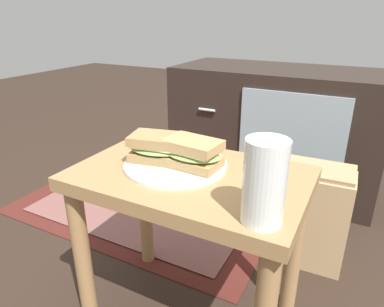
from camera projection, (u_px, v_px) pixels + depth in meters
name	position (u px, v px, depth m)	size (l,w,h in m)	color
side_table	(190.00, 205.00, 0.86)	(0.56, 0.36, 0.46)	#A37A4C
tv_cabinet	(275.00, 129.00, 1.68)	(0.96, 0.46, 0.58)	black
area_rug	(146.00, 206.00, 1.56)	(1.13, 0.69, 0.01)	#4C1E19
plate	(176.00, 164.00, 0.86)	(0.26, 0.26, 0.01)	silver
sandwich_front	(158.00, 147.00, 0.86)	(0.16, 0.12, 0.07)	#9E7A4C
sandwich_back	(193.00, 153.00, 0.83)	(0.15, 0.10, 0.07)	tan
beer_glass	(264.00, 185.00, 0.61)	(0.08, 0.08, 0.16)	silver
paper_bag	(313.00, 216.00, 1.17)	(0.23, 0.15, 0.36)	tan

